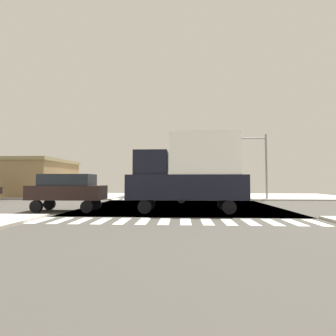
% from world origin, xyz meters
% --- Properties ---
extents(ground, '(90.00, 90.00, 0.05)m').
position_xyz_m(ground, '(0.00, 0.00, -0.03)').
color(ground, '#403E38').
extents(sidewalk_corner_ne, '(12.00, 12.00, 0.14)m').
position_xyz_m(sidewalk_corner_ne, '(13.00, 12.00, 0.07)').
color(sidewalk_corner_ne, '#B2ADA3').
rests_on(sidewalk_corner_ne, ground).
extents(sidewalk_corner_nw, '(12.00, 12.00, 0.14)m').
position_xyz_m(sidewalk_corner_nw, '(-13.00, 12.00, 0.07)').
color(sidewalk_corner_nw, '#B0ABA8').
rests_on(sidewalk_corner_nw, ground).
extents(crosswalk_near, '(13.50, 2.00, 0.01)m').
position_xyz_m(crosswalk_near, '(-0.25, -7.30, 0.00)').
color(crosswalk_near, white).
rests_on(crosswalk_near, ground).
extents(crosswalk_far, '(13.50, 2.00, 0.01)m').
position_xyz_m(crosswalk_far, '(-0.25, 7.30, 0.00)').
color(crosswalk_far, white).
rests_on(crosswalk_far, ground).
extents(traffic_signal_mast, '(7.18, 0.55, 6.69)m').
position_xyz_m(traffic_signal_mast, '(5.94, 7.18, 4.96)').
color(traffic_signal_mast, gray).
rests_on(traffic_signal_mast, ground).
extents(street_lamp, '(1.78, 0.32, 7.02)m').
position_xyz_m(street_lamp, '(7.43, 16.71, 4.27)').
color(street_lamp, gray).
rests_on(street_lamp, ground).
extents(bank_building, '(12.05, 9.83, 4.62)m').
position_xyz_m(bank_building, '(-19.94, 12.27, 2.32)').
color(bank_building, olive).
rests_on(bank_building, ground).
extents(sedan_nearside_1, '(1.80, 4.30, 1.88)m').
position_xyz_m(sedan_nearside_1, '(-5.00, 40.42, 1.12)').
color(sedan_nearside_1, black).
rests_on(sedan_nearside_1, ground).
extents(sedan_crossing_2, '(4.30, 1.80, 1.88)m').
position_xyz_m(sedan_crossing_2, '(-1.42, 3.50, 1.12)').
color(sedan_crossing_2, black).
rests_on(sedan_crossing_2, ground).
extents(suv_leading_2, '(4.60, 1.96, 2.34)m').
position_xyz_m(suv_leading_2, '(-7.17, -3.50, 1.39)').
color(suv_leading_2, black).
rests_on(suv_leading_2, ground).
extents(box_truck_trailing_1, '(7.20, 2.40, 4.85)m').
position_xyz_m(box_truck_trailing_1, '(0.58, -3.50, 2.56)').
color(box_truck_trailing_1, black).
rests_on(box_truck_trailing_1, ground).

